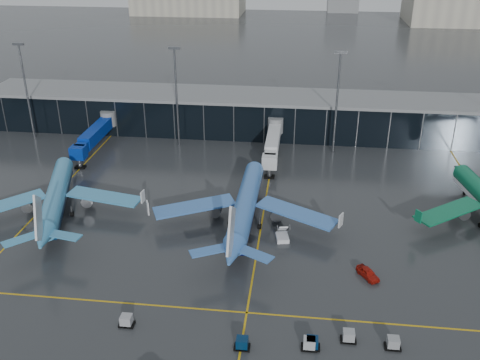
# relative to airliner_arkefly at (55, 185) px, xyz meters

# --- Properties ---
(ground) EXTENTS (600.00, 600.00, 0.00)m
(ground) POSITION_rel_airliner_arkefly_xyz_m (30.87, -11.12, -6.18)
(ground) COLOR #282B2D
(ground) RESTS_ON ground
(terminal_pier) EXTENTS (142.00, 17.00, 10.70)m
(terminal_pier) POSITION_rel_airliner_arkefly_xyz_m (30.87, 50.88, -0.76)
(terminal_pier) COLOR black
(terminal_pier) RESTS_ON ground
(jet_bridges) EXTENTS (94.00, 27.50, 7.20)m
(jet_bridges) POSITION_rel_airliner_arkefly_xyz_m (-4.13, 31.87, -1.63)
(jet_bridges) COLOR #595B60
(jet_bridges) RESTS_ON ground
(flood_masts) EXTENTS (203.00, 0.50, 25.50)m
(flood_masts) POSITION_rel_airliner_arkefly_xyz_m (35.87, 38.88, 7.63)
(flood_masts) COLOR #595B60
(flood_masts) RESTS_ON ground
(distant_hangars) EXTENTS (260.00, 71.00, 22.00)m
(distant_hangars) POSITION_rel_airliner_arkefly_xyz_m (80.81, 258.96, 2.61)
(distant_hangars) COLOR #B2AD99
(distant_hangars) RESTS_ON ground
(taxi_lines) EXTENTS (220.00, 120.00, 0.02)m
(taxi_lines) POSITION_rel_airliner_arkefly_xyz_m (40.87, -0.51, -6.17)
(taxi_lines) COLOR gold
(taxi_lines) RESTS_ON ground
(airliner_arkefly) EXTENTS (45.73, 48.95, 12.37)m
(airliner_arkefly) POSITION_rel_airliner_arkefly_xyz_m (0.00, 0.00, 0.00)
(airliner_arkefly) COLOR #3B8FC3
(airliner_arkefly) RESTS_ON ground
(airliner_klm_near) EXTENTS (37.56, 42.64, 12.96)m
(airliner_klm_near) POSITION_rel_airliner_arkefly_xyz_m (37.75, 0.64, 0.30)
(airliner_klm_near) COLOR #3A70C0
(airliner_klm_near) RESTS_ON ground
(baggage_carts) EXTENTS (39.68, 4.67, 1.70)m
(baggage_carts) POSITION_rel_airliner_arkefly_xyz_m (47.10, -31.79, -5.42)
(baggage_carts) COLOR black
(baggage_carts) RESTS_ON ground
(mobile_airstair) EXTENTS (2.76, 3.56, 3.45)m
(mobile_airstair) POSITION_rel_airliner_arkefly_xyz_m (45.10, -4.88, -5.41)
(mobile_airstair) COLOR silver
(mobile_airstair) RESTS_ON ground
(service_van_red) EXTENTS (4.04, 4.94, 1.58)m
(service_van_red) POSITION_rel_airliner_arkefly_xyz_m (59.58, -14.89, -5.39)
(service_van_red) COLOR #9F150C
(service_van_red) RESTS_ON ground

